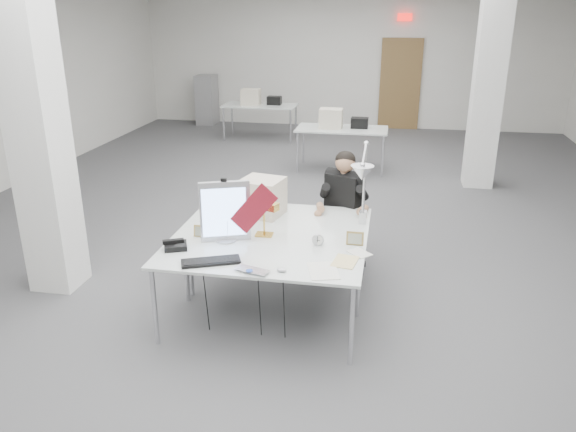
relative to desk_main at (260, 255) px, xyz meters
name	(u,v)px	position (x,y,z in m)	size (l,w,h in m)	color
room_shell	(310,99)	(0.04, 2.63, 0.95)	(10.04, 14.04, 3.24)	#474749
desk_main	(260,255)	(0.00, 0.00, 0.00)	(1.80, 0.90, 0.03)	silver
desk_second	(280,219)	(0.00, 0.90, 0.00)	(1.80, 0.90, 0.03)	silver
bg_desk_a	(342,129)	(0.20, 5.50, 0.00)	(1.60, 0.80, 0.03)	silver
bg_desk_b	(260,106)	(-1.80, 7.70, 0.00)	(1.60, 0.80, 0.03)	silver
filing_cabinet	(207,100)	(-3.50, 9.15, -0.14)	(0.45, 0.55, 1.20)	gray
office_chair	(343,225)	(0.60, 1.50, -0.25)	(0.49, 0.49, 0.99)	black
seated_person	(344,191)	(0.60, 1.45, 0.16)	(0.44, 0.55, 0.83)	black
monitor	(225,211)	(-0.37, 0.24, 0.29)	(0.45, 0.05, 0.56)	#AEADB2
pennant	(254,209)	(-0.10, 0.21, 0.35)	(0.48, 0.01, 0.20)	maroon
keyboard	(211,261)	(-0.36, -0.25, 0.02)	(0.49, 0.16, 0.02)	black
laptop	(249,273)	(0.01, -0.39, 0.02)	(0.29, 0.18, 0.02)	silver
mouse	(282,270)	(0.25, -0.31, 0.03)	(0.08, 0.05, 0.03)	#B8B8BD
bankers_lamp	(264,218)	(-0.06, 0.42, 0.19)	(0.31, 0.13, 0.36)	gold
desk_phone	(176,246)	(-0.76, -0.02, 0.04)	(0.20, 0.18, 0.05)	black
picture_frame_left	(201,231)	(-0.63, 0.28, 0.07)	(0.14, 0.01, 0.11)	tan
picture_frame_right	(355,238)	(0.80, 0.35, 0.07)	(0.16, 0.01, 0.12)	#9C7F43
desk_clock	(318,240)	(0.47, 0.28, 0.06)	(0.11, 0.11, 0.03)	#B0B0B5
paper_stack_a	(323,271)	(0.58, -0.23, 0.02)	(0.23, 0.33, 0.01)	silver
paper_stack_b	(345,261)	(0.74, -0.03, 0.02)	(0.19, 0.27, 0.01)	#DDC684
paper_stack_c	(359,253)	(0.85, 0.17, 0.02)	(0.20, 0.14, 0.01)	silver
beige_monitor	(262,197)	(-0.20, 0.98, 0.20)	(0.40, 0.38, 0.38)	beige
architect_lamp	(363,187)	(0.83, 0.67, 0.47)	(0.24, 0.71, 0.91)	silver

